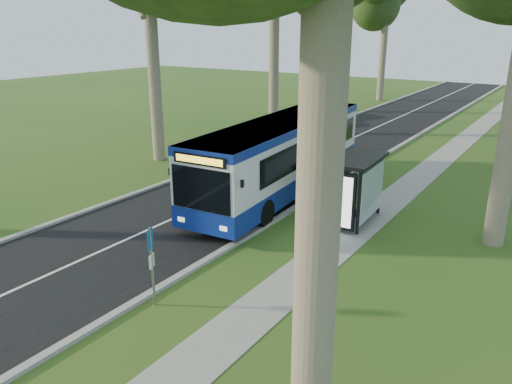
{
  "coord_description": "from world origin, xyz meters",
  "views": [
    {
      "loc": [
        9.44,
        -12.06,
        7.31
      ],
      "look_at": [
        0.02,
        2.16,
        1.6
      ],
      "focal_mm": 35.0,
      "sensor_mm": 36.0,
      "label": 1
    }
  ],
  "objects_px": {
    "car_white": "(311,116)",
    "car_silver": "(328,109)",
    "bus": "(282,156)",
    "litter_bin": "(339,183)",
    "bus_stop_sign": "(151,257)",
    "bus_shelter": "(355,180)"
  },
  "relations": [
    {
      "from": "car_white",
      "to": "car_silver",
      "type": "height_order",
      "value": "car_white"
    },
    {
      "from": "bus",
      "to": "car_white",
      "type": "relative_size",
      "value": 2.87
    },
    {
      "from": "bus",
      "to": "car_white",
      "type": "bearing_deg",
      "value": 108.19
    },
    {
      "from": "bus",
      "to": "litter_bin",
      "type": "distance_m",
      "value": 2.87
    },
    {
      "from": "car_silver",
      "to": "bus_stop_sign",
      "type": "bearing_deg",
      "value": -89.21
    },
    {
      "from": "bus_stop_sign",
      "to": "litter_bin",
      "type": "height_order",
      "value": "bus_stop_sign"
    },
    {
      "from": "litter_bin",
      "to": "bus_stop_sign",
      "type": "bearing_deg",
      "value": -91.29
    },
    {
      "from": "bus_shelter",
      "to": "bus",
      "type": "bearing_deg",
      "value": 154.44
    },
    {
      "from": "car_white",
      "to": "car_silver",
      "type": "xyz_separation_m",
      "value": [
        -0.47,
        3.83,
        -0.06
      ]
    },
    {
      "from": "bus_stop_sign",
      "to": "bus_shelter",
      "type": "distance_m",
      "value": 8.73
    },
    {
      "from": "bus_shelter",
      "to": "car_silver",
      "type": "height_order",
      "value": "bus_shelter"
    },
    {
      "from": "bus",
      "to": "litter_bin",
      "type": "height_order",
      "value": "bus"
    },
    {
      "from": "bus",
      "to": "bus_stop_sign",
      "type": "height_order",
      "value": "bus"
    },
    {
      "from": "bus_shelter",
      "to": "litter_bin",
      "type": "height_order",
      "value": "bus_shelter"
    },
    {
      "from": "bus_shelter",
      "to": "car_silver",
      "type": "xyz_separation_m",
      "value": [
        -11.16,
        20.93,
        -1.12
      ]
    },
    {
      "from": "litter_bin",
      "to": "car_silver",
      "type": "height_order",
      "value": "car_silver"
    },
    {
      "from": "bus_shelter",
      "to": "litter_bin",
      "type": "xyz_separation_m",
      "value": [
        -1.95,
        3.02,
        -1.28
      ]
    },
    {
      "from": "bus",
      "to": "car_silver",
      "type": "bearing_deg",
      "value": 105.21
    },
    {
      "from": "bus_stop_sign",
      "to": "bus_shelter",
      "type": "bearing_deg",
      "value": 51.09
    },
    {
      "from": "bus",
      "to": "bus_shelter",
      "type": "bearing_deg",
      "value": -27.16
    },
    {
      "from": "bus",
      "to": "bus_shelter",
      "type": "xyz_separation_m",
      "value": [
        4.23,
        -1.75,
        0.08
      ]
    },
    {
      "from": "bus_stop_sign",
      "to": "litter_bin",
      "type": "distance_m",
      "value": 11.5
    }
  ]
}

